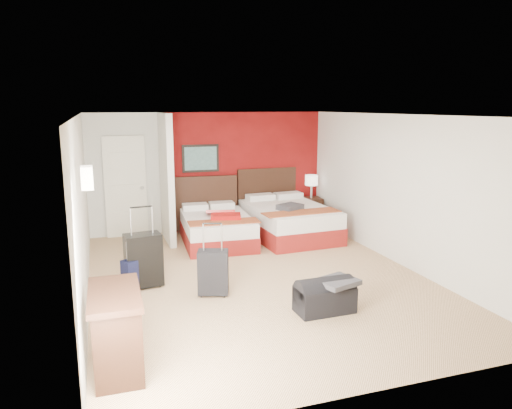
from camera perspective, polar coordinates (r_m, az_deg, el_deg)
name	(u,v)px	position (r m, az deg, el deg)	size (l,w,h in m)	color
ground	(258,278)	(7.64, 0.21, -8.63)	(6.50, 6.50, 0.00)	tan
room_walls	(153,189)	(8.38, -12.06, 1.82)	(5.02, 6.52, 2.50)	silver
red_accent_panel	(243,170)	(10.57, -1.48, 4.02)	(3.50, 0.04, 2.50)	maroon
partition_wall	(167,178)	(9.60, -10.46, 3.06)	(0.12, 1.20, 2.50)	silver
entry_door	(126,187)	(10.15, -15.08, 2.02)	(0.82, 0.06, 2.05)	silver
bed_left	(217,230)	(9.45, -4.60, -2.98)	(1.27, 1.81, 0.54)	white
bed_right	(289,222)	(9.91, 3.86, -2.01)	(1.48, 2.11, 0.63)	white
red_suitcase_open	(223,214)	(9.30, -3.88, -1.17)	(0.55, 0.76, 0.10)	#A8100E
jacket_bundle	(290,207)	(9.52, 4.02, -0.29)	(0.44, 0.36, 0.11)	#3A3B40
nightstand	(311,211)	(10.97, 6.46, -0.78)	(0.44, 0.44, 0.62)	black
table_lamp	(311,186)	(10.86, 6.52, 2.12)	(0.28, 0.28, 0.51)	white
suitcase_black	(144,262)	(7.36, -13.06, -6.56)	(0.52, 0.32, 0.78)	black
suitcase_charcoal	(213,274)	(6.92, -5.05, -8.13)	(0.42, 0.26, 0.62)	black
suitcase_navy	(134,276)	(7.30, -14.14, -8.13)	(0.32, 0.19, 0.44)	black
duffel_bag	(325,298)	(6.47, 8.07, -10.81)	(0.75, 0.40, 0.38)	black
jacket_draped	(337,282)	(6.41, 9.54, -8.94)	(0.49, 0.41, 0.06)	#3D3C42
desk	(116,331)	(5.22, -16.09, -14.08)	(0.50, 1.01, 0.84)	black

